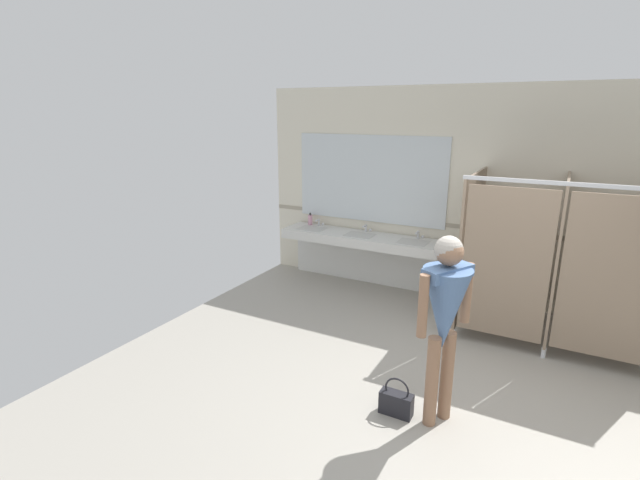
{
  "coord_description": "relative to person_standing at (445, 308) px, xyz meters",
  "views": [
    {
      "loc": [
        0.53,
        -3.7,
        2.62
      ],
      "look_at": [
        -1.92,
        0.84,
        1.16
      ],
      "focal_mm": 25.71,
      "sensor_mm": 36.0,
      "label": 1
    }
  ],
  "objects": [
    {
      "name": "mirror_panel",
      "position": [
        -1.89,
        2.92,
        0.57
      ],
      "size": [
        2.37,
        0.02,
        1.31
      ],
      "primitive_type": "cube",
      "color": "silver",
      "rests_on": "wall_back"
    },
    {
      "name": "wall_back",
      "position": [
        0.21,
        2.99,
        0.42
      ],
      "size": [
        7.51,
        0.12,
        2.97
      ],
      "primitive_type": "cube",
      "color": "beige",
      "rests_on": "ground_plane"
    },
    {
      "name": "wall_back_tile_band",
      "position": [
        0.21,
        2.93,
        -0.01
      ],
      "size": [
        7.51,
        0.01,
        0.06
      ],
      "primitive_type": "cube",
      "color": "#9E937F",
      "rests_on": "wall_back"
    },
    {
      "name": "ground_plane",
      "position": [
        0.21,
        0.17,
        -1.11
      ],
      "size": [
        7.51,
        6.12,
        0.1
      ],
      "primitive_type": "cube",
      "color": "#9E998E"
    },
    {
      "name": "bathroom_stalls",
      "position": [
        0.76,
        2.04,
        -0.04
      ],
      "size": [
        2.03,
        1.36,
        1.95
      ],
      "color": "#84705B",
      "rests_on": "ground_plane"
    },
    {
      "name": "person_standing",
      "position": [
        0.0,
        0.0,
        0.0
      ],
      "size": [
        0.54,
        0.54,
        1.68
      ],
      "color": "#8C664C",
      "rests_on": "ground_plane"
    },
    {
      "name": "handbag",
      "position": [
        -0.34,
        -0.1,
        -0.94
      ],
      "size": [
        0.29,
        0.12,
        0.36
      ],
      "color": "black",
      "rests_on": "ground_plane"
    },
    {
      "name": "vanity_counter",
      "position": [
        -1.89,
        2.71,
        -0.45
      ],
      "size": [
        2.47,
        0.58,
        0.94
      ],
      "color": "silver",
      "rests_on": "ground_plane"
    },
    {
      "name": "soap_dispenser",
      "position": [
        -2.86,
        2.8,
        -0.15
      ],
      "size": [
        0.07,
        0.07,
        0.2
      ],
      "color": "#D899B2",
      "rests_on": "vanity_counter"
    }
  ]
}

